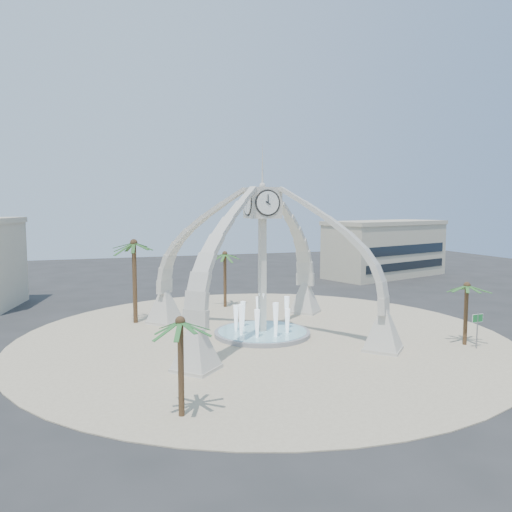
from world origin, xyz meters
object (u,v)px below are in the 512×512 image
object	(u,v)px
clock_tower	(262,259)
fountain	(262,332)
palm_east	(467,286)
palm_south	(180,323)
palm_west	(134,244)
street_sign	(477,323)
palm_north	(225,255)

from	to	relation	value
clock_tower	fountain	xyz separation A→B (m)	(0.00, 0.00, -6.20)
palm_east	palm_south	world-z (taller)	palm_south
palm_west	street_sign	size ratio (longest dim) A/B	2.90
palm_north	palm_south	size ratio (longest dim) A/B	1.15
clock_tower	palm_west	distance (m)	12.56
street_sign	palm_north	bearing A→B (deg)	120.00
palm_west	street_sign	bearing A→B (deg)	-35.51
fountain	street_sign	bearing A→B (deg)	-32.29
palm_south	street_sign	bearing A→B (deg)	12.12
street_sign	clock_tower	bearing A→B (deg)	144.62
clock_tower	street_sign	xyz separation A→B (m)	(14.07, -8.89, -4.46)
fountain	street_sign	distance (m)	16.74
palm_south	street_sign	distance (m)	24.04
clock_tower	palm_south	size ratio (longest dim) A/B	3.20
fountain	palm_west	size ratio (longest dim) A/B	0.97
palm_west	palm_south	bearing A→B (deg)	-89.05
fountain	palm_west	distance (m)	14.37
palm_east	street_sign	distance (m)	2.86
palm_east	palm_west	size ratio (longest dim) A/B	0.65
fountain	palm_east	size ratio (longest dim) A/B	1.50
palm_north	street_sign	bearing A→B (deg)	-56.90
clock_tower	palm_north	xyz separation A→B (m)	(0.15, 12.47, -0.81)
fountain	clock_tower	bearing A→B (deg)	-90.00
fountain	street_sign	xyz separation A→B (m)	(14.07, -8.89, 1.74)
palm_west	fountain	bearing A→B (deg)	-39.79
palm_west	palm_north	bearing A→B (deg)	24.50
fountain	palm_west	bearing A→B (deg)	140.21
palm_east	street_sign	size ratio (longest dim) A/B	1.88
palm_east	street_sign	xyz separation A→B (m)	(0.07, -1.18, -2.61)
palm_east	palm_west	distance (m)	28.51
clock_tower	palm_north	distance (m)	12.50
palm_south	palm_east	bearing A→B (deg)	14.89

